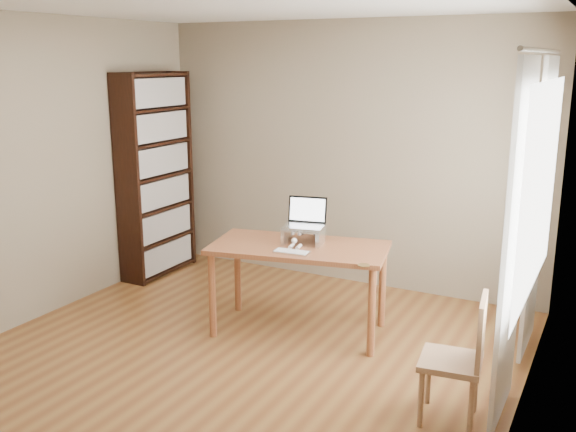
% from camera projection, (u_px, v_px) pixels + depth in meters
% --- Properties ---
extents(room, '(4.04, 4.54, 2.64)m').
position_uv_depth(room, '(224.00, 197.00, 4.42)').
color(room, brown).
rests_on(room, ground).
extents(bookshelf, '(0.30, 0.90, 2.10)m').
position_uv_depth(bookshelf, '(156.00, 175.00, 6.64)').
color(bookshelf, black).
rests_on(bookshelf, ground).
extents(curtains, '(0.03, 1.90, 2.25)m').
position_uv_depth(curtains, '(528.00, 222.00, 4.27)').
color(curtains, silver).
rests_on(curtains, ground).
extents(desk, '(1.54, 0.99, 0.75)m').
position_uv_depth(desk, '(299.00, 257.00, 5.24)').
color(desk, brown).
rests_on(desk, ground).
extents(laptop_stand, '(0.32, 0.25, 0.13)m').
position_uv_depth(laptop_stand, '(303.00, 233.00, 5.27)').
color(laptop_stand, silver).
rests_on(laptop_stand, desk).
extents(laptop, '(0.37, 0.33, 0.23)m').
position_uv_depth(laptop, '(307.00, 219.00, 5.29)').
color(laptop, silver).
rests_on(laptop, laptop_stand).
extents(keyboard, '(0.29, 0.15, 0.02)m').
position_uv_depth(keyboard, '(292.00, 252.00, 5.01)').
color(keyboard, silver).
rests_on(keyboard, desk).
extents(coaster, '(0.09, 0.09, 0.01)m').
position_uv_depth(coaster, '(364.00, 265.00, 4.71)').
color(coaster, brown).
rests_on(coaster, desk).
extents(cat, '(0.24, 0.48, 0.15)m').
position_uv_depth(cat, '(304.00, 234.00, 5.30)').
color(cat, '#463D37').
rests_on(cat, desk).
extents(chair, '(0.41, 0.41, 0.84)m').
position_uv_depth(chair, '(462.00, 356.00, 3.94)').
color(chair, tan).
rests_on(chair, ground).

